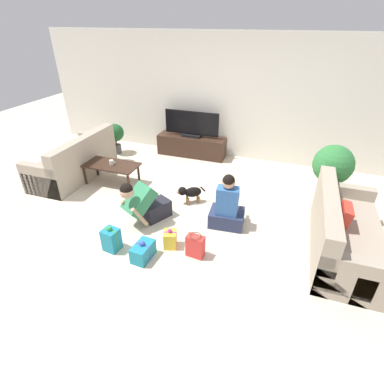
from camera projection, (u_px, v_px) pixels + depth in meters
ground_plane at (178, 213)px, 4.97m from camera, size 16.00×16.00×0.00m
wall_back at (221, 98)px, 6.45m from camera, size 8.40×0.06×2.60m
sofa_left at (75, 162)px, 5.99m from camera, size 0.82×1.86×0.84m
sofa_right at (343, 234)px, 4.01m from camera, size 0.82×1.86×0.84m
coffee_table at (111, 166)px, 5.68m from camera, size 1.07×0.51×0.41m
tv_console at (192, 146)px, 6.92m from camera, size 1.56×0.43×0.46m
tv at (192, 126)px, 6.68m from camera, size 1.24×0.20×0.58m
potted_plant_corner_right at (333, 167)px, 4.90m from camera, size 0.65×0.65×1.06m
potted_plant_corner_left at (115, 135)px, 6.90m from camera, size 0.41×0.41×0.71m
person_kneeling at (144, 203)px, 4.58m from camera, size 0.64×0.81×0.79m
person_sitting at (227, 207)px, 4.52m from camera, size 0.55×0.51×0.89m
dog at (190, 192)px, 5.14m from camera, size 0.44×0.32×0.32m
gift_box_a at (170, 239)px, 4.19m from camera, size 0.22×0.24×0.30m
gift_box_b at (111, 239)px, 4.12m from camera, size 0.24×0.22×0.39m
gift_box_c at (143, 251)px, 3.99m from camera, size 0.24×0.36×0.29m
gift_bag_a at (195, 246)px, 4.01m from camera, size 0.25×0.17×0.34m
mug at (112, 162)px, 5.61m from camera, size 0.12×0.08×0.09m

